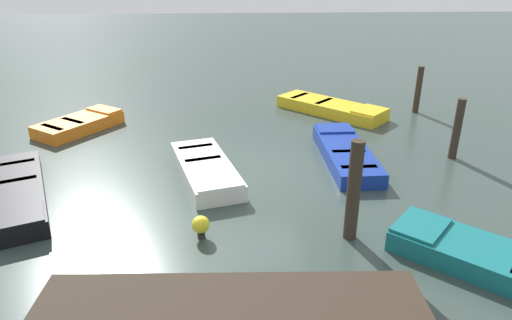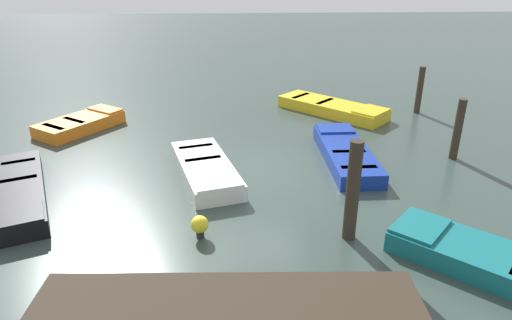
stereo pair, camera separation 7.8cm
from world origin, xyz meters
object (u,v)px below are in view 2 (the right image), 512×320
rowboat_blue (346,153)px  rowboat_teal (499,264)px  dock_segment (227,315)px  marker_buoy (200,225)px  mooring_piling_mid_left (353,191)px  mooring_piling_mid_right (420,90)px  rowboat_orange (81,123)px  rowboat_yellow (333,108)px  rowboat_black (20,192)px  mooring_piling_near_right (458,129)px  rowboat_white (206,169)px

rowboat_blue → rowboat_teal: (-1.56, 5.15, -0.00)m
dock_segment → marker_buoy: 3.26m
rowboat_teal → mooring_piling_mid_left: (2.37, -1.28, 0.83)m
mooring_piling_mid_right → rowboat_orange: bearing=6.3°
rowboat_blue → mooring_piling_mid_right: size_ratio=2.22×
dock_segment → mooring_piling_mid_right: 13.01m
mooring_piling_mid_right → rowboat_teal: bearing=77.7°
mooring_piling_mid_right → rowboat_yellow: bearing=-0.7°
rowboat_orange → rowboat_black: (-0.09, 4.85, -0.00)m
mooring_piling_mid_right → rowboat_black: bearing=27.8°
rowboat_orange → mooring_piling_mid_right: bearing=-48.1°
mooring_piling_near_right → marker_buoy: size_ratio=3.59×
rowboat_blue → rowboat_black: size_ratio=0.90×
rowboat_blue → mooring_piling_mid_left: (0.81, 3.87, 0.83)m
rowboat_yellow → mooring_piling_mid_right: mooring_piling_mid_right is taller
rowboat_white → rowboat_blue: bearing=87.3°
dock_segment → marker_buoy: size_ratio=11.01×
rowboat_white → mooring_piling_mid_right: 9.05m
mooring_piling_mid_right → marker_buoy: 10.86m
rowboat_orange → mooring_piling_mid_right: (-11.76, -1.31, 0.63)m
rowboat_yellow → rowboat_blue: bearing=-51.7°
dock_segment → rowboat_teal: (-4.76, -1.73, -0.61)m
rowboat_teal → marker_buoy: (5.36, -1.43, 0.07)m
dock_segment → rowboat_blue: dock_segment is taller
rowboat_white → rowboat_black: 4.36m
rowboat_teal → mooring_piling_mid_left: mooring_piling_mid_left is taller
rowboat_blue → mooring_piling_mid_left: mooring_piling_mid_left is taller
rowboat_teal → mooring_piling_near_right: 5.39m
rowboat_yellow → rowboat_white: (4.32, 5.14, 0.00)m
rowboat_black → rowboat_teal: bearing=48.5°
rowboat_blue → marker_buoy: size_ratio=7.82×
mooring_piling_near_right → rowboat_orange: bearing=-14.5°
rowboat_blue → mooring_piling_near_right: (-3.06, 0.01, 0.65)m
rowboat_yellow → dock_segment: bearing=-63.5°
rowboat_blue → marker_buoy: (3.80, 3.72, 0.07)m
dock_segment → rowboat_orange: size_ratio=1.77×
rowboat_orange → mooring_piling_near_right: bearing=-69.0°
rowboat_orange → mooring_piling_mid_left: bearing=-97.1°
rowboat_yellow → mooring_piling_mid_right: 3.18m
marker_buoy → mooring_piling_mid_left: bearing=177.2°
rowboat_orange → rowboat_teal: bearing=-94.1°
dock_segment → rowboat_teal: 5.10m
rowboat_orange → rowboat_yellow: 8.74m
rowboat_blue → rowboat_white: same height
rowboat_teal → marker_buoy: 5.55m
mooring_piling_mid_right → marker_buoy: bearing=46.9°
mooring_piling_near_right → rowboat_black: bearing=9.9°
rowboat_yellow → rowboat_teal: same height
rowboat_yellow → rowboat_teal: bearing=-38.7°
rowboat_orange → marker_buoy: (-4.35, 6.62, 0.07)m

